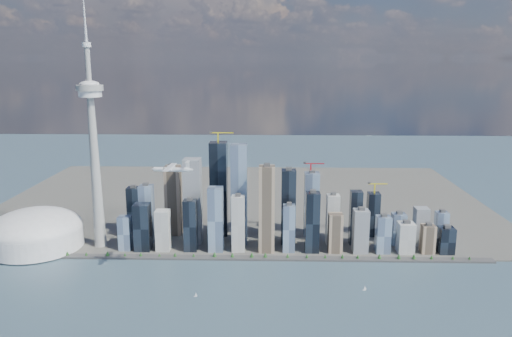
{
  "coord_description": "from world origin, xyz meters",
  "views": [
    {
      "loc": [
        78.08,
        -738.34,
        415.21
      ],
      "look_at": [
        51.2,
        260.0,
        194.42
      ],
      "focal_mm": 35.0,
      "sensor_mm": 36.0,
      "label": 1
    }
  ],
  "objects_px": {
    "dome_stadium": "(36,231)",
    "sailboat_west": "(196,295)",
    "airplane": "(172,169)",
    "needle_tower": "(94,144)",
    "sailboat_east": "(365,289)"
  },
  "relations": [
    {
      "from": "sailboat_west",
      "to": "airplane",
      "type": "bearing_deg",
      "value": 127.45
    },
    {
      "from": "sailboat_west",
      "to": "sailboat_east",
      "type": "xyz_separation_m",
      "value": [
        305.97,
        33.23,
        0.24
      ]
    },
    {
      "from": "airplane",
      "to": "sailboat_east",
      "type": "bearing_deg",
      "value": -0.37
    },
    {
      "from": "needle_tower",
      "to": "sailboat_west",
      "type": "bearing_deg",
      "value": -43.18
    },
    {
      "from": "needle_tower",
      "to": "airplane",
      "type": "relative_size",
      "value": 7.15
    },
    {
      "from": "dome_stadium",
      "to": "airplane",
      "type": "height_order",
      "value": "airplane"
    },
    {
      "from": "needle_tower",
      "to": "sailboat_east",
      "type": "xyz_separation_m",
      "value": [
        554.49,
        -199.95,
        -232.7
      ]
    },
    {
      "from": "airplane",
      "to": "dome_stadium",
      "type": "bearing_deg",
      "value": 156.83
    },
    {
      "from": "needle_tower",
      "to": "dome_stadium",
      "type": "height_order",
      "value": "needle_tower"
    },
    {
      "from": "dome_stadium",
      "to": "airplane",
      "type": "distance_m",
      "value": 423.68
    },
    {
      "from": "needle_tower",
      "to": "airplane",
      "type": "height_order",
      "value": "needle_tower"
    },
    {
      "from": "sailboat_west",
      "to": "needle_tower",
      "type": "bearing_deg",
      "value": 134.43
    },
    {
      "from": "airplane",
      "to": "sailboat_west",
      "type": "relative_size",
      "value": 8.51
    },
    {
      "from": "dome_stadium",
      "to": "sailboat_west",
      "type": "relative_size",
      "value": 22.1
    },
    {
      "from": "needle_tower",
      "to": "sailboat_east",
      "type": "relative_size",
      "value": 56.24
    }
  ]
}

